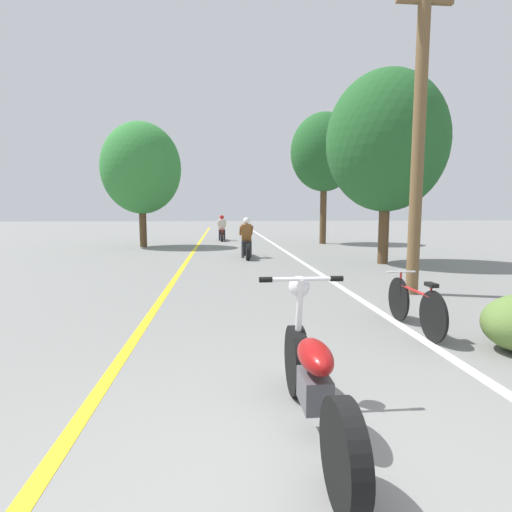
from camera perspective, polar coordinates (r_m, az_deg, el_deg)
ground_plane at (r=2.81m, az=8.49°, el=-30.25°), size 120.00×120.00×0.00m
lane_stripe_center at (r=14.89m, az=-9.36°, el=0.02°), size 0.14×48.00×0.01m
lane_stripe_edge at (r=15.07m, az=5.02°, el=0.16°), size 0.14×48.00×0.01m
utility_pole at (r=8.67m, az=22.23°, el=16.03°), size 1.10×0.24×6.18m
roadside_tree_right_near at (r=13.29m, az=18.19°, el=15.23°), size 3.71×3.33×5.90m
roadside_tree_right_far at (r=20.53m, az=9.73°, el=14.35°), size 3.33×2.99×6.43m
roadside_tree_left at (r=19.10m, az=-16.09°, el=11.94°), size 3.56×3.20×5.61m
motorcycle_foreground at (r=3.14m, az=8.18°, el=-17.15°), size 0.72×2.06×1.12m
motorcycle_rider_lead at (r=14.15m, az=-1.37°, el=1.95°), size 0.50×2.09×1.43m
motorcycle_rider_far at (r=22.22m, az=-4.89°, el=3.59°), size 0.50×2.06×1.41m
bicycle_parked at (r=6.05m, az=21.72°, el=-6.54°), size 0.44×1.67×0.77m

